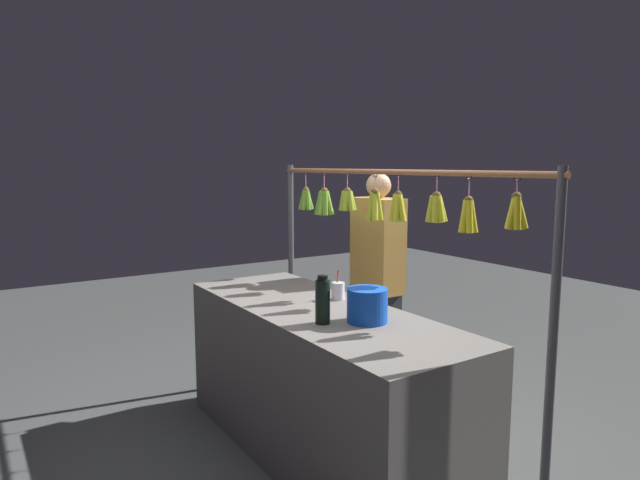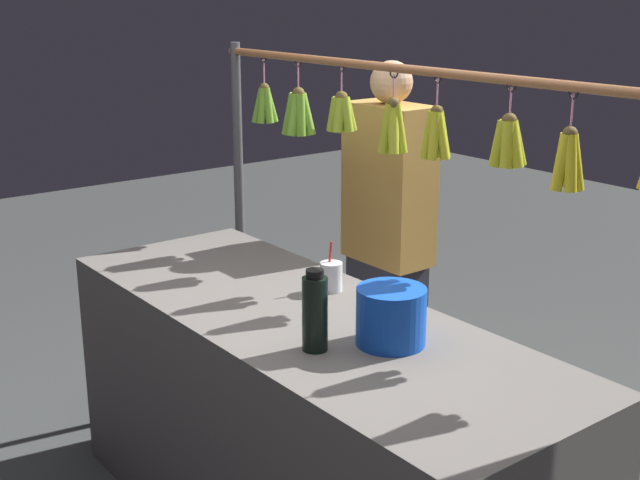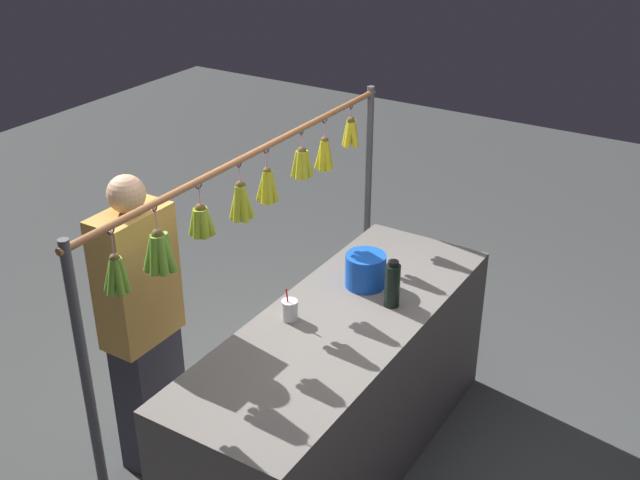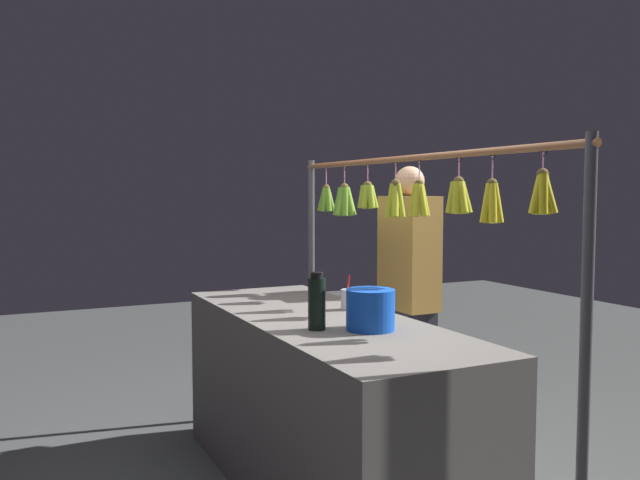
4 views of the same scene
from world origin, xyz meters
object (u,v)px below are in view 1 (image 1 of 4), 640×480
Objects in this scene: water_bottle at (323,301)px; vendor_person at (377,287)px; blue_bucket at (367,305)px; drink_cup at (338,291)px.

vendor_person is (0.77, -0.99, -0.20)m from water_bottle.
blue_bucket is at bearing 138.27° from vendor_person.
vendor_person is at bearing -52.22° from water_bottle.
vendor_person is at bearing -58.30° from drink_cup.
blue_bucket is 0.13× the size of vendor_person.
blue_bucket is at bearing -116.59° from water_bottle.
drink_cup is at bearing -17.57° from blue_bucket.
vendor_person is (0.38, -0.62, -0.13)m from drink_cup.
blue_bucket is at bearing 162.43° from drink_cup.
drink_cup is (0.38, -0.36, -0.07)m from water_bottle.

